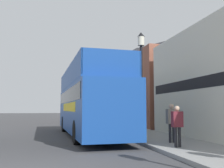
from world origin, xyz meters
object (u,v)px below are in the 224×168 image
(tour_bus, at_px, (89,105))
(lamp_post_nearest, at_px, (141,65))
(pedestrian_second, at_px, (177,122))
(pedestrian_third, at_px, (172,119))
(parked_car_ahead_of_bus, at_px, (83,119))
(lamp_post_second, at_px, (110,84))

(tour_bus, distance_m, lamp_post_nearest, 4.36)
(pedestrian_second, relative_size, pedestrian_third, 0.94)
(tour_bus, distance_m, pedestrian_second, 6.65)
(pedestrian_third, relative_size, lamp_post_nearest, 0.32)
(lamp_post_nearest, bearing_deg, tour_bus, 122.82)
(tour_bus, height_order, parked_car_ahead_of_bus, tour_bus)
(tour_bus, xyz_separation_m, lamp_post_second, (2.21, 4.25, 1.69))
(pedestrian_third, height_order, lamp_post_nearest, lamp_post_nearest)
(pedestrian_second, relative_size, lamp_post_nearest, 0.30)
(lamp_post_nearest, height_order, lamp_post_second, lamp_post_nearest)
(lamp_post_nearest, bearing_deg, pedestrian_third, -61.64)
(pedestrian_second, xyz_separation_m, lamp_post_nearest, (-0.43, 2.80, 2.62))
(tour_bus, bearing_deg, lamp_post_nearest, -59.26)
(tour_bus, bearing_deg, parked_car_ahead_of_bus, 83.64)
(lamp_post_second, bearing_deg, pedestrian_second, -88.06)
(pedestrian_second, xyz_separation_m, lamp_post_second, (-0.35, 10.35, 2.43))
(tour_bus, relative_size, pedestrian_third, 6.87)
(tour_bus, distance_m, parked_car_ahead_of_bus, 8.63)
(pedestrian_third, height_order, lamp_post_second, lamp_post_second)
(parked_car_ahead_of_bus, relative_size, lamp_post_nearest, 0.77)
(parked_car_ahead_of_bus, bearing_deg, lamp_post_nearest, -79.85)
(pedestrian_second, xyz_separation_m, pedestrian_third, (0.39, 1.28, 0.06))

